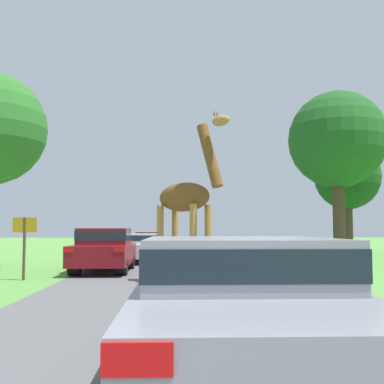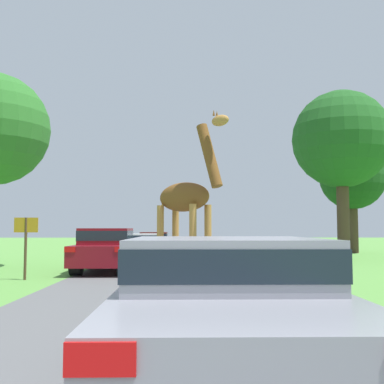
{
  "view_description": "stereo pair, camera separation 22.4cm",
  "coord_description": "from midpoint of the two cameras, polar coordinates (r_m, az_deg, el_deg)",
  "views": [
    {
      "loc": [
        -0.04,
        0.08,
        1.51
      ],
      "look_at": [
        0.45,
        13.65,
        2.54
      ],
      "focal_mm": 45.0,
      "sensor_mm": 36.0,
      "label": 1
    },
    {
      "loc": [
        0.18,
        0.07,
        1.51
      ],
      "look_at": [
        0.45,
        13.65,
        2.54
      ],
      "focal_mm": 45.0,
      "sensor_mm": 36.0,
      "label": 2
    }
  ],
  "objects": [
    {
      "name": "car_queue_right",
      "position": [
        21.87,
        -5.62,
        -6.46
      ],
      "size": [
        1.85,
        4.42,
        1.28
      ],
      "color": "silver",
      "rests_on": "ground"
    },
    {
      "name": "car_queue_left",
      "position": [
        29.88,
        -4.3,
        -5.89
      ],
      "size": [
        1.8,
        4.63,
        1.28
      ],
      "color": "#561914",
      "rests_on": "ground"
    },
    {
      "name": "giraffe_near_road",
      "position": [
        13.51,
        -0.12,
        -1.22
      ],
      "size": [
        2.16,
        2.13,
        4.69
      ],
      "rotation": [
        0.0,
        0.0,
        -2.35
      ],
      "color": "#B77F3D",
      "rests_on": "ground"
    },
    {
      "name": "tree_right_cluster",
      "position": [
        25.18,
        17.53,
        5.88
      ],
      "size": [
        4.84,
        4.84,
        8.37
      ],
      "color": "#4C3828",
      "rests_on": "ground"
    },
    {
      "name": "car_far_ahead",
      "position": [
        17.2,
        -9.78,
        -6.63
      ],
      "size": [
        1.87,
        4.32,
        1.51
      ],
      "color": "maroon",
      "rests_on": "ground"
    },
    {
      "name": "tree_left_edge",
      "position": [
        31.64,
        18.69,
        1.66
      ],
      "size": [
        4.07,
        4.07,
        6.77
      ],
      "color": "#4C3828",
      "rests_on": "ground"
    },
    {
      "name": "road",
      "position": [
        29.96,
        -1.27,
        -7.23
      ],
      "size": [
        6.65,
        120.0,
        0.0
      ],
      "color": "#5B5B5E",
      "rests_on": "ground"
    },
    {
      "name": "sign_post",
      "position": [
        15.06,
        -18.69,
        -5.02
      ],
      "size": [
        0.7,
        0.08,
        1.83
      ],
      "color": "#4C3823",
      "rests_on": "ground"
    },
    {
      "name": "car_lead_maroon",
      "position": [
        4.85,
        5.18,
        -13.22
      ],
      "size": [
        1.99,
        4.68,
        1.42
      ],
      "color": "gray",
      "rests_on": "ground"
    }
  ]
}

